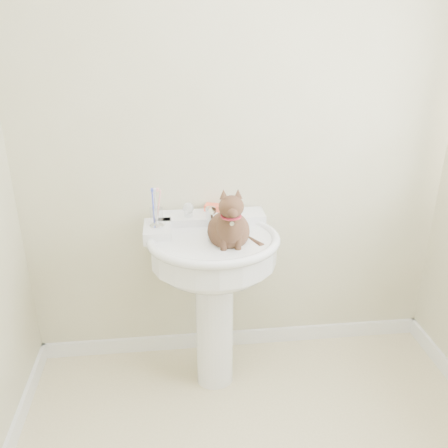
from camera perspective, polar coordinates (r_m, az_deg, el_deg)
name	(u,v)px	position (r m, az deg, el deg)	size (l,w,h in m)	color
wall_back	(238,134)	(2.36, 1.68, 10.78)	(2.20, 0.00, 2.50)	beige
baseboard_back	(236,338)	(2.86, 1.42, -13.51)	(2.20, 0.02, 0.09)	white
pedestal_sink	(213,266)	(2.27, -1.29, -5.05)	(0.63, 0.62, 0.87)	white
faucet	(211,209)	(2.31, -1.63, 1.81)	(0.28, 0.12, 0.14)	silver
soap_bar	(214,207)	(2.41, -1.22, 2.00)	(0.09, 0.06, 0.03)	#FE5F3A
toothbrush_cup	(157,217)	(2.22, -8.12, 0.85)	(0.07, 0.07, 0.18)	silver
cat	(230,227)	(2.12, 0.67, -0.38)	(0.21, 0.27, 0.39)	#54331F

